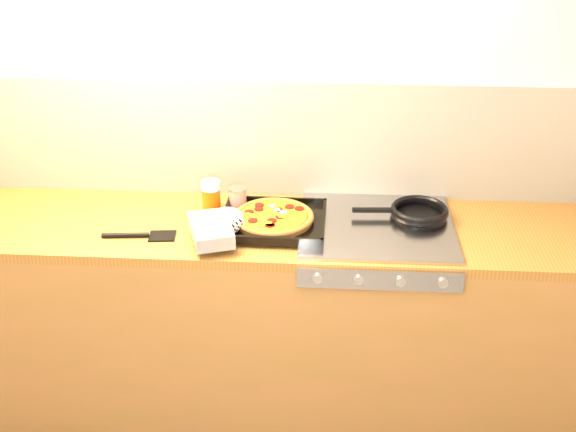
# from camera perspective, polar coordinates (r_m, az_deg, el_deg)

# --- Properties ---
(room_shell) EXTENTS (3.20, 3.20, 3.20)m
(room_shell) POSITION_cam_1_polar(r_m,az_deg,el_deg) (3.03, -1.51, 6.06)
(room_shell) COLOR white
(room_shell) RESTS_ON ground
(counter_run) EXTENTS (3.20, 0.62, 0.90)m
(counter_run) POSITION_cam_1_polar(r_m,az_deg,el_deg) (3.11, -1.83, -8.02)
(counter_run) COLOR brown
(counter_run) RESTS_ON ground
(stovetop) EXTENTS (0.60, 0.56, 0.02)m
(stovetop) POSITION_cam_1_polar(r_m,az_deg,el_deg) (2.87, 7.02, -0.83)
(stovetop) COLOR #A2A3A8
(stovetop) RESTS_ON counter_run
(pizza_on_tray) EXTENTS (0.54, 0.46, 0.07)m
(pizza_on_tray) POSITION_cam_1_polar(r_m,az_deg,el_deg) (2.81, -2.51, -0.36)
(pizza_on_tray) COLOR black
(pizza_on_tray) RESTS_ON stovetop
(frying_pan) EXTENTS (0.39, 0.24, 0.04)m
(frying_pan) POSITION_cam_1_polar(r_m,az_deg,el_deg) (2.93, 10.23, 0.30)
(frying_pan) COLOR black
(frying_pan) RESTS_ON stovetop
(tomato_can) EXTENTS (0.09, 0.09, 0.10)m
(tomato_can) POSITION_cam_1_polar(r_m,az_deg,el_deg) (2.97, -3.98, 1.30)
(tomato_can) COLOR #AF0E10
(tomato_can) RESTS_ON counter_run
(juice_glass) EXTENTS (0.09, 0.09, 0.13)m
(juice_glass) POSITION_cam_1_polar(r_m,az_deg,el_deg) (2.97, -6.10, 1.59)
(juice_glass) COLOR #D6560C
(juice_glass) RESTS_ON counter_run
(wooden_spoon) EXTENTS (0.29, 0.11, 0.02)m
(wooden_spoon) POSITION_cam_1_polar(r_m,az_deg,el_deg) (3.03, 0.46, 1.07)
(wooden_spoon) COLOR #AD8249
(wooden_spoon) RESTS_ON counter_run
(black_spatula) EXTENTS (0.29, 0.09, 0.02)m
(black_spatula) POSITION_cam_1_polar(r_m,az_deg,el_deg) (2.83, -11.57, -1.52)
(black_spatula) COLOR black
(black_spatula) RESTS_ON counter_run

